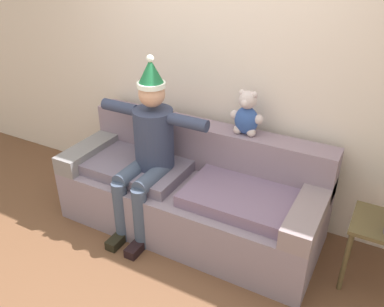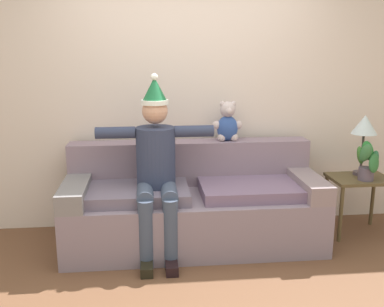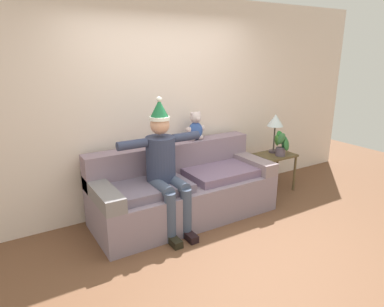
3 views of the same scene
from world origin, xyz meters
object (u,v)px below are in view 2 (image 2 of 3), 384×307
(couch, at_px, (193,205))
(side_table, at_px, (359,187))
(teddy_bear, at_px, (228,123))
(table_lamp, at_px, (364,128))
(person_seated, at_px, (156,164))
(potted_plant, at_px, (368,162))

(couch, relative_size, side_table, 4.05)
(teddy_bear, distance_m, side_table, 1.40)
(teddy_bear, height_order, table_lamp, teddy_bear)
(person_seated, height_order, table_lamp, person_seated)
(person_seated, height_order, side_table, person_seated)
(side_table, bearing_deg, couch, -179.08)
(teddy_bear, bearing_deg, side_table, -11.39)
(couch, height_order, teddy_bear, teddy_bear)
(teddy_bear, bearing_deg, couch, -142.39)
(side_table, distance_m, table_lamp, 0.57)
(teddy_bear, relative_size, table_lamp, 0.65)
(teddy_bear, height_order, potted_plant, teddy_bear)
(person_seated, relative_size, teddy_bear, 4.08)
(teddy_bear, distance_m, potted_plant, 1.34)
(table_lamp, bearing_deg, teddy_bear, 172.63)
(couch, xyz_separation_m, person_seated, (-0.34, -0.17, 0.45))
(teddy_bear, bearing_deg, person_seated, -147.39)
(table_lamp, relative_size, potted_plant, 1.56)
(side_table, bearing_deg, teddy_bear, 168.61)
(couch, height_order, table_lamp, table_lamp)
(couch, xyz_separation_m, table_lamp, (1.64, 0.11, 0.68))
(person_seated, relative_size, potted_plant, 4.15)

